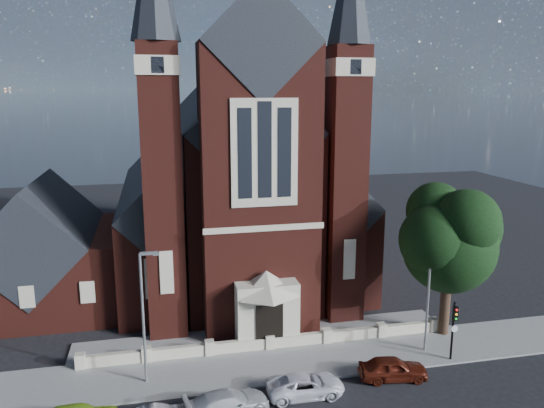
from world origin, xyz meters
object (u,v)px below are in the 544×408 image
Objects in this scene: church at (232,186)px; street_lamp_right at (430,286)px; traffic_signal at (454,324)px; car_dark_red at (393,368)px; car_silver_b at (227,403)px; parish_hall at (43,256)px; street_tree at (453,241)px; street_lamp_left at (144,310)px; car_white_suv at (305,385)px.

street_lamp_right is at bearing -61.96° from church.
car_dark_red is at bearing -165.78° from traffic_signal.
street_lamp_right is 14.97m from car_silver_b.
traffic_signal is (27.00, -15.57, -1.43)m from parish_hall.
car_silver_b is (-16.35, -5.85, -6.29)m from street_tree.
street_lamp_left is at bearing 87.52° from car_dark_red.
car_white_suv is (16.83, -17.27, -3.39)m from parish_hall.
parish_hall is at bearing 151.78° from street_lamp_right.
traffic_signal is 0.86× the size of car_silver_b.
parish_hall reaches higher than street_lamp_left.
car_white_suv is at bearing -157.07° from street_tree.
traffic_signal is (11.00, -20.52, -5.60)m from church.
street_tree is at bearing -81.78° from car_silver_b.
parish_hall is at bearing 45.41° from car_white_suv.
street_tree is 2.41× the size of car_white_suv.
church is 2.86× the size of parish_hall.
street_tree is 1.32× the size of street_lamp_left.
car_silver_b is (-3.75, -23.09, -7.51)m from church.
church reaches higher than street_tree.
car_white_suv is (0.83, -22.21, -7.57)m from church.
street_tree is at bearing 4.76° from street_lamp_left.
church is at bearing 24.82° from car_dark_red.
street_lamp_left is 1.82× the size of car_white_suv.
street_tree is 5.70m from traffic_signal.
street_lamp_left is at bearing 33.62° from car_silver_b.
church is 23.82m from car_dark_red.
car_white_suv is (4.58, 0.87, -0.05)m from car_silver_b.
church reaches higher than car_white_suv.
car_white_suv is (-10.17, -1.70, -1.96)m from traffic_signal.
street_lamp_right is 2.71m from traffic_signal.
street_lamp_left is (-7.91, -18.94, -3.59)m from church.
car_silver_b is 4.66m from car_white_suv.
car_white_suv is at bearing -20.54° from street_lamp_left.
street_lamp_right is (26.09, -14.00, 0.59)m from parish_hall.
traffic_signal is at bearing -67.44° from car_dark_red.
car_silver_b is at bearing -163.33° from street_lamp_right.
street_lamp_right is at bearing 0.00° from street_lamp_left.
church reaches higher than traffic_signal.
church is at bearing -20.70° from car_silver_b.
church is at bearing 3.29° from car_white_suv.
street_lamp_right reaches higher than car_white_suv.
car_dark_red is at bearing -36.75° from parish_hall.
traffic_signal is at bearing -79.36° from car_white_suv.
traffic_signal is (-1.60, -3.28, -4.38)m from street_tree.
car_silver_b is at bearing 101.96° from car_white_suv.
traffic_signal is (18.91, -1.57, -2.02)m from street_lamp_left.
street_lamp_right is at bearing -44.99° from car_dark_red.
car_dark_red is at bearing -73.52° from church.
traffic_signal reaches higher than car_dark_red.
street_tree is 2.31× the size of car_silver_b.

